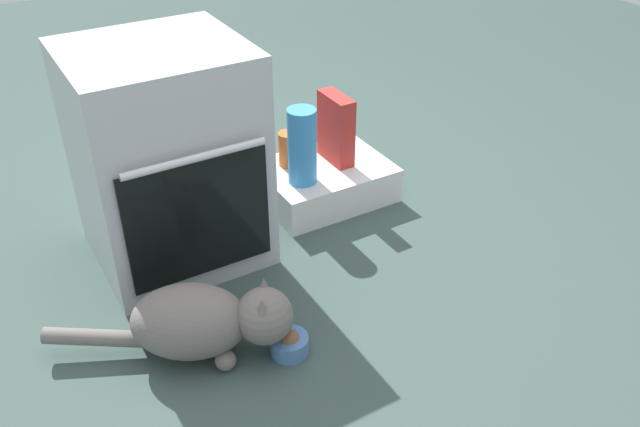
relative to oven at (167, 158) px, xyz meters
name	(u,v)px	position (x,y,z in m)	size (l,w,h in m)	color
ground	(238,299)	(0.07, -0.36, -0.38)	(8.00, 8.00, 0.00)	#384C47
oven	(167,158)	(0.00, 0.00, 0.00)	(0.56, 0.57, 0.77)	#B7BABF
pantry_cabinet	(324,181)	(0.65, 0.05, -0.31)	(0.51, 0.38, 0.15)	white
food_bowl	(289,343)	(0.10, -0.66, -0.35)	(0.12, 0.12, 0.08)	#4C7AB7
cat	(204,321)	(-0.11, -0.54, -0.25)	(0.67, 0.43, 0.25)	slate
cereal_box	(336,129)	(0.71, 0.07, -0.10)	(0.07, 0.18, 0.28)	#B72D28
sauce_jar	(288,149)	(0.53, 0.13, -0.17)	(0.08, 0.08, 0.14)	#D16023
water_bottle	(302,147)	(0.51, -0.01, -0.09)	(0.11, 0.11, 0.30)	#388CD1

